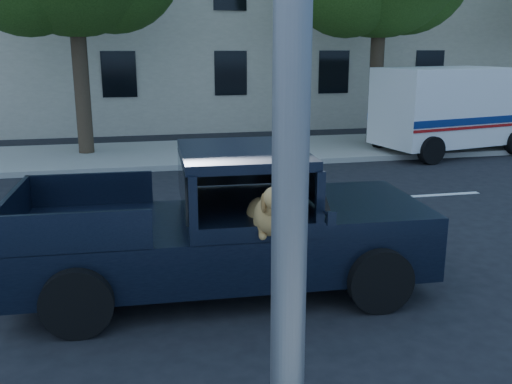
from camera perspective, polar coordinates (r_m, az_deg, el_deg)
ground at (r=8.65m, az=6.80°, el=-7.37°), size 120.00×120.00×0.00m
far_sidewalk at (r=17.27m, az=-3.26°, el=4.03°), size 60.00×4.00×0.15m
lane_stripes at (r=12.35m, az=10.41°, el=-0.76°), size 21.60×0.14×0.01m
building_main at (r=24.76m, az=0.89°, el=17.49°), size 26.00×6.00×9.00m
pickup_truck at (r=7.64m, az=-3.84°, el=-5.14°), size 5.40×2.83×1.90m
mail_truck at (r=18.18m, az=18.80°, el=7.15°), size 5.02×3.18×2.56m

